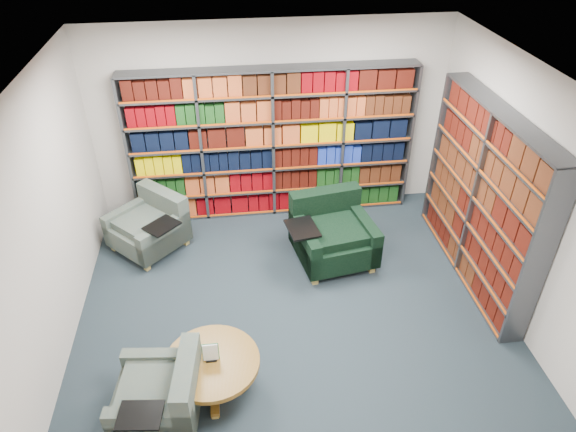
{
  "coord_description": "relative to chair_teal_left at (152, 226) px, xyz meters",
  "views": [
    {
      "loc": [
        -0.62,
        -4.24,
        4.39
      ],
      "look_at": [
        0.0,
        0.6,
        1.05
      ],
      "focal_mm": 32.0,
      "sensor_mm": 36.0,
      "label": 1
    }
  ],
  "objects": [
    {
      "name": "room_shell",
      "position": [
        1.74,
        -1.67,
        1.09
      ],
      "size": [
        5.02,
        5.02,
        2.82
      ],
      "color": "black",
      "rests_on": "ground"
    },
    {
      "name": "bookshelf_back",
      "position": [
        1.74,
        0.67,
        0.79
      ],
      "size": [
        4.0,
        0.28,
        2.2
      ],
      "color": "#47494F",
      "rests_on": "ground"
    },
    {
      "name": "bookshelf_right",
      "position": [
        4.08,
        -1.07,
        0.79
      ],
      "size": [
        0.28,
        2.5,
        2.2
      ],
      "color": "#47494F",
      "rests_on": "ground"
    },
    {
      "name": "chair_teal_left",
      "position": [
        0.0,
        0.0,
        0.0
      ],
      "size": [
        1.19,
        1.19,
        0.77
      ],
      "color": "#0E2939",
      "rests_on": "ground"
    },
    {
      "name": "chair_green_right",
      "position": [
        2.38,
        -0.54,
        0.04
      ],
      "size": [
        1.21,
        1.1,
        0.87
      ],
      "color": "black",
      "rests_on": "ground"
    },
    {
      "name": "chair_teal_front",
      "position": [
        0.36,
        -2.77,
        -0.02
      ],
      "size": [
        0.86,
        0.96,
        0.71
      ],
      "color": "#0E2939",
      "rests_on": "ground"
    },
    {
      "name": "coffee_table",
      "position": [
        0.81,
        -2.54,
        0.04
      ],
      "size": [
        0.94,
        0.94,
        0.66
      ],
      "color": "brown",
      "rests_on": "ground"
    }
  ]
}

